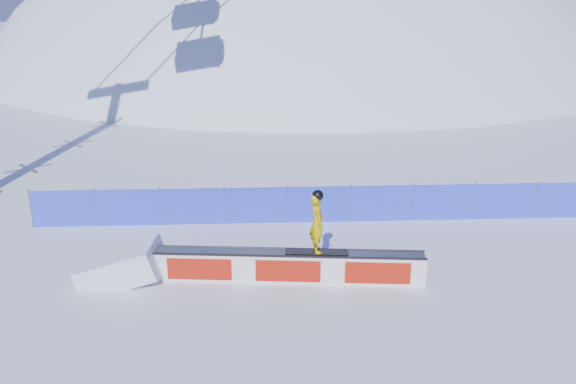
{
  "coord_description": "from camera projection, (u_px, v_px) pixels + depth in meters",
  "views": [
    {
      "loc": [
        -3.89,
        -14.43,
        7.83
      ],
      "look_at": [
        -3.11,
        2.07,
        1.91
      ],
      "focal_mm": 40.0,
      "sensor_mm": 36.0,
      "label": 1
    }
  ],
  "objects": [
    {
      "name": "ground",
      "position": [
        413.0,
        288.0,
        16.38
      ],
      "size": [
        160.0,
        160.0,
        0.0
      ],
      "primitive_type": "plane",
      "color": "white",
      "rests_on": "ground"
    },
    {
      "name": "safety_fence",
      "position": [
        382.0,
        203.0,
        20.41
      ],
      "size": [
        22.05,
        0.05,
        1.3
      ],
      "color": "blue",
      "rests_on": "ground"
    },
    {
      "name": "snow_ramp",
      "position": [
        122.0,
        277.0,
        16.92
      ],
      "size": [
        2.36,
        1.6,
        1.39
      ],
      "primitive_type": null,
      "rotation": [
        0.0,
        -0.31,
        -0.1
      ],
      "color": "white",
      "rests_on": "ground"
    },
    {
      "name": "rail_box",
      "position": [
        288.0,
        267.0,
        16.58
      ],
      "size": [
        7.04,
        1.16,
        0.84
      ],
      "rotation": [
        0.0,
        0.0,
        -0.1
      ],
      "color": "white",
      "rests_on": "ground"
    },
    {
      "name": "snowboarder",
      "position": [
        317.0,
        222.0,
        16.13
      ],
      "size": [
        1.64,
        0.62,
        1.69
      ],
      "rotation": [
        0.0,
        0.0,
        1.73
      ],
      "color": "black",
      "rests_on": "rail_box"
    },
    {
      "name": "snow_hill",
      "position": [
        301.0,
        246.0,
        61.95
      ],
      "size": [
        64.0,
        64.0,
        64.0
      ],
      "color": "white",
      "rests_on": "ground"
    }
  ]
}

